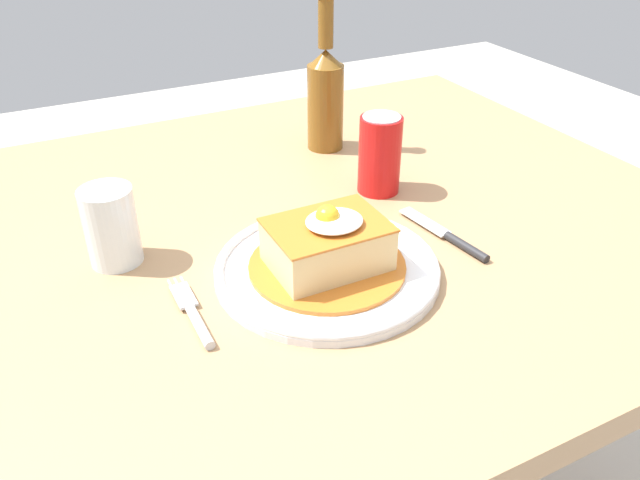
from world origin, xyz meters
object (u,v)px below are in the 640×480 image
at_px(soda_can, 380,154).
at_px(drinking_glass, 112,231).
at_px(knife, 454,239).
at_px(main_plate, 327,268).
at_px(fork, 194,316).
at_px(beer_bottle_amber, 325,94).

xyz_separation_m(soda_can, drinking_glass, (-0.41, -0.02, -0.02)).
distance_m(knife, drinking_glass, 0.46).
distance_m(main_plate, knife, 0.19).
height_order(fork, beer_bottle_amber, beer_bottle_amber).
xyz_separation_m(knife, soda_can, (-0.01, 0.18, 0.06)).
xyz_separation_m(fork, soda_can, (0.36, 0.18, 0.06)).
distance_m(knife, soda_can, 0.19).
xyz_separation_m(knife, beer_bottle_amber, (-0.01, 0.37, 0.09)).
distance_m(fork, beer_bottle_amber, 0.53).
height_order(fork, soda_can, soda_can).
bearing_deg(main_plate, fork, -175.59).
relative_size(knife, beer_bottle_amber, 0.62).
bearing_deg(knife, drinking_glass, 158.58).
relative_size(main_plate, drinking_glass, 2.73).
height_order(knife, drinking_glass, drinking_glass).
bearing_deg(beer_bottle_amber, fork, -134.08).
bearing_deg(drinking_glass, knife, -21.42).
bearing_deg(soda_can, beer_bottle_amber, 88.95).
xyz_separation_m(fork, beer_bottle_amber, (0.36, 0.38, 0.09)).
relative_size(beer_bottle_amber, drinking_glass, 2.53).
relative_size(main_plate, soda_can, 2.32).
bearing_deg(fork, drinking_glass, 107.71).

